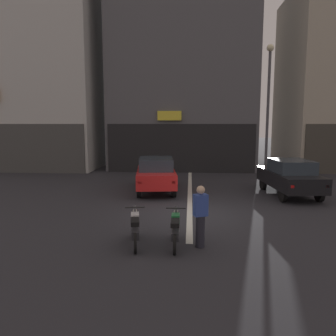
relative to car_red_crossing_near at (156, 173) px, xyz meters
name	(u,v)px	position (x,y,z in m)	size (l,w,h in m)	color
ground_plane	(190,214)	(1.63, -3.80, -0.89)	(120.00, 120.00, 0.00)	#2B2B30
lane_centre_line	(190,183)	(1.63, 2.20, -0.88)	(0.20, 18.00, 0.01)	silver
building_corner_left	(48,74)	(-9.47, 10.14, 6.13)	(8.96, 9.91, 14.06)	silver
building_mid_block	(183,24)	(1.01, 10.14, 9.62)	(10.11, 8.16, 21.05)	#56565B
car_red_crossing_near	(156,173)	(0.00, 0.00, 0.00)	(2.25, 4.29, 1.64)	black
car_black_parked_kerbside	(290,176)	(6.16, -0.42, 0.00)	(2.17, 4.26, 1.64)	black
street_lamp	(268,102)	(5.63, 2.12, 3.47)	(0.36, 0.36, 7.21)	#47474C
motorcycle_white_row_leftmost	(135,228)	(0.16, -6.94, -0.43)	(0.55, 1.66, 0.98)	black
motorcycle_green_row_left_mid	(175,229)	(1.26, -6.95, -0.43)	(0.55, 1.67, 0.98)	black
person_by_motorcycles	(200,216)	(1.92, -7.00, -0.03)	(0.42, 0.34, 1.67)	#23232D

